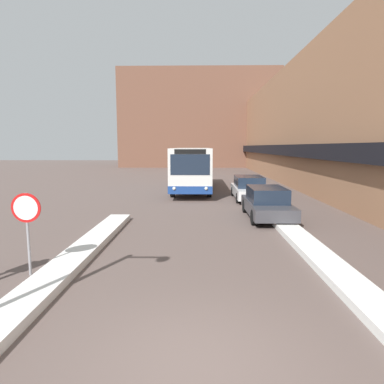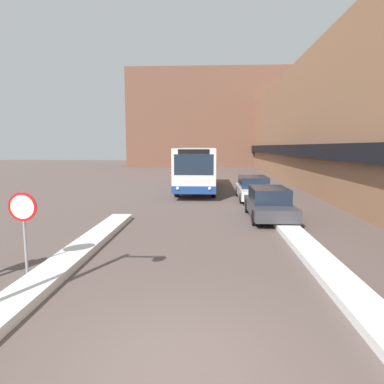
% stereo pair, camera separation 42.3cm
% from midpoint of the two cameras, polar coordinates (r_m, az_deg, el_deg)
% --- Properties ---
extents(ground_plane, '(160.00, 160.00, 0.00)m').
position_cam_midpoint_polar(ground_plane, '(5.85, -1.51, -27.12)').
color(ground_plane, brown).
extents(building_row_right, '(5.50, 60.00, 10.36)m').
position_cam_midpoint_polar(building_row_right, '(30.46, 20.19, 10.54)').
color(building_row_right, '#996B4C').
rests_on(building_row_right, ground_plane).
extents(building_backdrop_far, '(26.00, 8.00, 15.75)m').
position_cam_midpoint_polar(building_backdrop_far, '(58.86, 0.98, 11.98)').
color(building_backdrop_far, brown).
rests_on(building_backdrop_far, ground_plane).
extents(snow_bank_left, '(0.90, 13.28, 0.22)m').
position_cam_midpoint_polar(snow_bank_left, '(10.11, -21.64, -11.54)').
color(snow_bank_left, silver).
rests_on(snow_bank_left, ground_plane).
extents(snow_bank_right, '(0.90, 11.48, 0.21)m').
position_cam_midpoint_polar(snow_bank_right, '(9.70, 21.93, -12.41)').
color(snow_bank_right, silver).
rests_on(snow_bank_right, ground_plane).
extents(city_bus, '(2.72, 11.40, 3.23)m').
position_cam_midpoint_polar(city_bus, '(26.07, -0.46, 4.13)').
color(city_bus, silver).
rests_on(city_bus, ground_plane).
extents(parked_car_front, '(1.87, 4.59, 1.45)m').
position_cam_midpoint_polar(parked_car_front, '(16.30, 11.65, -1.76)').
color(parked_car_front, '#38383D').
rests_on(parked_car_front, ground_plane).
extents(parked_car_middle, '(1.92, 4.81, 1.47)m').
position_cam_midpoint_polar(parked_car_middle, '(21.99, 8.93, 0.68)').
color(parked_car_middle, silver).
rests_on(parked_car_middle, ground_plane).
extents(stop_sign, '(0.76, 0.08, 2.17)m').
position_cam_midpoint_polar(stop_sign, '(9.79, -26.98, -3.64)').
color(stop_sign, gray).
rests_on(stop_sign, ground_plane).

